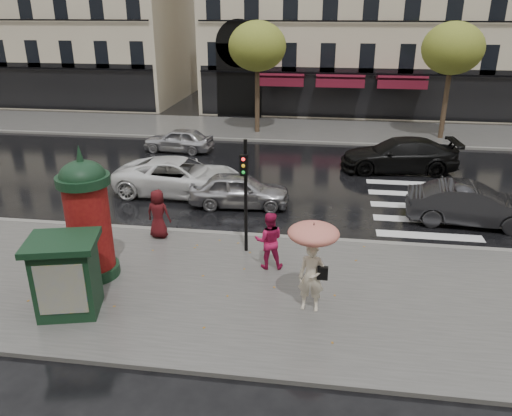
% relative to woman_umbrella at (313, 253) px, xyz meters
% --- Properties ---
extents(ground, '(160.00, 160.00, 0.00)m').
position_rel_woman_umbrella_xyz_m(ground, '(-2.10, 1.23, -1.73)').
color(ground, black).
rests_on(ground, ground).
extents(near_sidewalk, '(90.00, 7.00, 0.12)m').
position_rel_woman_umbrella_xyz_m(near_sidewalk, '(-2.10, 0.73, -1.67)').
color(near_sidewalk, '#474744').
rests_on(near_sidewalk, ground).
extents(far_sidewalk, '(90.00, 6.00, 0.12)m').
position_rel_woman_umbrella_xyz_m(far_sidewalk, '(-2.10, 20.23, -1.67)').
color(far_sidewalk, '#474744').
rests_on(far_sidewalk, ground).
extents(near_kerb, '(90.00, 0.25, 0.14)m').
position_rel_woman_umbrella_xyz_m(near_kerb, '(-2.10, 4.23, -1.66)').
color(near_kerb, slate).
rests_on(near_kerb, ground).
extents(far_kerb, '(90.00, 0.25, 0.14)m').
position_rel_woman_umbrella_xyz_m(far_kerb, '(-2.10, 17.23, -1.66)').
color(far_kerb, slate).
rests_on(far_kerb, ground).
extents(zebra_crossing, '(3.60, 11.75, 0.01)m').
position_rel_woman_umbrella_xyz_m(zebra_crossing, '(3.90, 10.83, -1.73)').
color(zebra_crossing, silver).
rests_on(zebra_crossing, ground).
extents(tree_far_left, '(3.40, 3.40, 6.64)m').
position_rel_woman_umbrella_xyz_m(tree_far_left, '(-4.10, 19.23, 3.44)').
color(tree_far_left, '#38281C').
rests_on(tree_far_left, ground).
extents(tree_far_right, '(3.40, 3.40, 6.64)m').
position_rel_woman_umbrella_xyz_m(tree_far_right, '(6.90, 19.23, 3.44)').
color(tree_far_right, '#38281C').
rests_on(tree_far_right, ground).
extents(woman_umbrella, '(1.27, 1.27, 2.45)m').
position_rel_woman_umbrella_xyz_m(woman_umbrella, '(0.00, 0.00, 0.00)').
color(woman_umbrella, beige).
rests_on(woman_umbrella, near_sidewalk).
extents(woman_red, '(0.93, 0.77, 1.75)m').
position_rel_woman_umbrella_xyz_m(woman_red, '(-1.33, 2.05, -0.74)').
color(woman_red, '#AF1547').
rests_on(woman_red, near_sidewalk).
extents(man_burgundy, '(0.88, 0.64, 1.67)m').
position_rel_woman_umbrella_xyz_m(man_burgundy, '(-5.24, 3.63, -0.78)').
color(man_burgundy, '#450D11').
rests_on(man_burgundy, near_sidewalk).
extents(morris_column, '(1.44, 1.44, 3.89)m').
position_rel_woman_umbrella_xyz_m(morris_column, '(-6.27, 0.88, 0.25)').
color(morris_column, black).
rests_on(morris_column, near_sidewalk).
extents(traffic_light, '(0.24, 0.34, 3.64)m').
position_rel_woman_umbrella_xyz_m(traffic_light, '(-2.17, 2.96, 0.59)').
color(traffic_light, black).
rests_on(traffic_light, near_sidewalk).
extents(newsstand, '(1.98, 1.79, 2.03)m').
position_rel_woman_umbrella_xyz_m(newsstand, '(-6.05, -0.98, -0.57)').
color(newsstand, black).
rests_on(newsstand, near_sidewalk).
extents(car_silver, '(4.02, 1.82, 1.34)m').
position_rel_woman_umbrella_xyz_m(car_silver, '(-3.09, 7.07, -1.06)').
color(car_silver, '#9E9DA2').
rests_on(car_silver, ground).
extents(car_darkgrey, '(4.63, 2.00, 1.48)m').
position_rel_woman_umbrella_xyz_m(car_darkgrey, '(5.49, 6.53, -0.99)').
color(car_darkgrey, black).
rests_on(car_darkgrey, ground).
extents(car_white, '(5.54, 2.73, 1.51)m').
position_rel_woman_umbrella_xyz_m(car_white, '(-5.77, 8.08, -0.98)').
color(car_white, white).
rests_on(car_white, ground).
extents(car_black, '(5.63, 2.70, 1.58)m').
position_rel_woman_umbrella_xyz_m(car_black, '(3.66, 12.65, -0.94)').
color(car_black, black).
rests_on(car_black, ground).
extents(car_far_silver, '(3.89, 1.84, 1.28)m').
position_rel_woman_umbrella_xyz_m(car_far_silver, '(-7.75, 14.50, -1.09)').
color(car_far_silver, '#B4B4B9').
rests_on(car_far_silver, ground).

